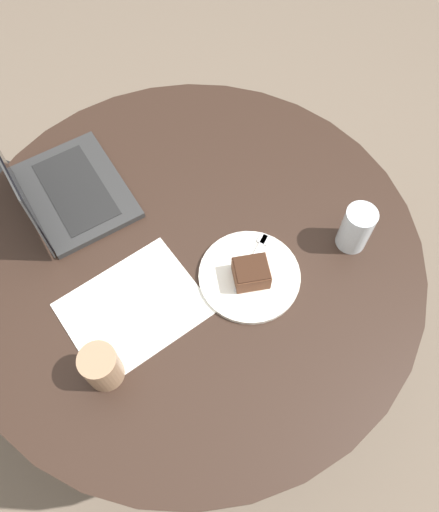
% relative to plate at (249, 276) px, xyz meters
% --- Properties ---
extents(ground_plane, '(12.00, 12.00, 0.00)m').
position_rel_plate_xyz_m(ground_plane, '(0.14, -0.08, -0.76)').
color(ground_plane, '#6B5B4C').
extents(dining_table, '(1.15, 1.15, 0.75)m').
position_rel_plate_xyz_m(dining_table, '(0.14, -0.08, -0.12)').
color(dining_table, black).
rests_on(dining_table, ground_plane).
extents(paper_document, '(0.39, 0.37, 0.00)m').
position_rel_plate_xyz_m(paper_document, '(0.27, 0.07, -0.00)').
color(paper_document, white).
rests_on(paper_document, dining_table).
extents(plate, '(0.24, 0.24, 0.01)m').
position_rel_plate_xyz_m(plate, '(0.00, 0.00, 0.00)').
color(plate, silver).
rests_on(plate, dining_table).
extents(cake_slice, '(0.09, 0.08, 0.05)m').
position_rel_plate_xyz_m(cake_slice, '(-0.00, 0.01, 0.03)').
color(cake_slice, brown).
rests_on(cake_slice, plate).
extents(fork, '(0.10, 0.16, 0.00)m').
position_rel_plate_xyz_m(fork, '(-0.02, -0.05, 0.01)').
color(fork, silver).
rests_on(fork, plate).
extents(coffee_glass, '(0.08, 0.08, 0.11)m').
position_rel_plate_xyz_m(coffee_glass, '(0.33, 0.22, 0.05)').
color(coffee_glass, '#997556').
rests_on(coffee_glass, dining_table).
extents(water_glass, '(0.07, 0.07, 0.13)m').
position_rel_plate_xyz_m(water_glass, '(-0.26, -0.09, 0.06)').
color(water_glass, silver).
rests_on(water_glass, dining_table).
extents(laptop, '(0.37, 0.40, 0.26)m').
position_rel_plate_xyz_m(laptop, '(0.47, -0.25, 0.04)').
color(laptop, '#2D2D2D').
rests_on(laptop, dining_table).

